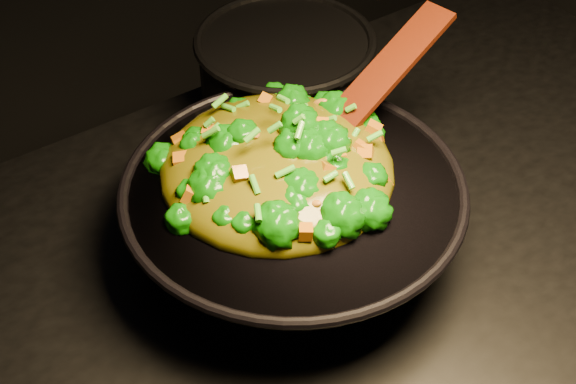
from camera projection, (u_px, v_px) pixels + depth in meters
wok at (293, 221)px, 0.91m from camera, size 0.44×0.44×0.10m
stir_fry at (277, 142)px, 0.86m from camera, size 0.30×0.30×0.09m
spatula at (367, 93)px, 0.92m from camera, size 0.27×0.09×0.11m
back_pot at (285, 78)px, 1.09m from camera, size 0.29×0.29×0.13m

